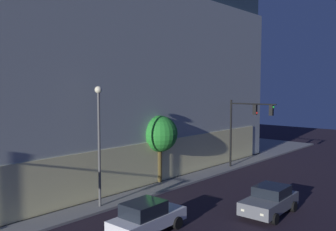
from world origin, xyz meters
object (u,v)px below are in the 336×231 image
(modern_building, at_px, (59,71))
(street_lamp_sidewalk, at_px, (99,131))
(sidewalk_tree, at_px, (160,134))
(car_grey, at_px, (270,200))
(car_white, at_px, (147,217))
(traffic_light_far_corner, at_px, (247,120))

(modern_building, xyz_separation_m, street_lamp_sidewalk, (-5.97, -13.97, -4.29))
(modern_building, distance_m, sidewalk_tree, 13.78)
(modern_building, distance_m, car_grey, 23.71)
(modern_building, height_order, car_white, modern_building)
(traffic_light_far_corner, bearing_deg, street_lamp_sidewalk, 174.27)
(car_white, bearing_deg, modern_building, 70.35)
(traffic_light_far_corner, distance_m, street_lamp_sidewalk, 15.30)
(modern_building, height_order, traffic_light_far_corner, modern_building)
(traffic_light_far_corner, height_order, car_grey, traffic_light_far_corner)
(sidewalk_tree, distance_m, car_white, 10.11)
(street_lamp_sidewalk, bearing_deg, traffic_light_far_corner, -5.73)
(traffic_light_far_corner, relative_size, car_white, 1.42)
(car_white, bearing_deg, traffic_light_far_corner, 11.71)
(car_white, height_order, car_grey, car_white)
(car_grey, bearing_deg, traffic_light_far_corner, 36.35)
(sidewalk_tree, xyz_separation_m, car_white, (-7.47, -6.09, -3.03))
(traffic_light_far_corner, bearing_deg, car_grey, -143.65)
(sidewalk_tree, bearing_deg, car_grey, -93.77)
(modern_building, relative_size, sidewalk_tree, 6.72)
(car_white, bearing_deg, car_grey, -26.41)
(sidewalk_tree, bearing_deg, modern_building, 93.41)
(street_lamp_sidewalk, bearing_deg, car_white, -98.78)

